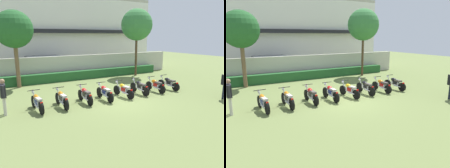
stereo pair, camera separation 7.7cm
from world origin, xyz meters
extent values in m
plane|color=olive|center=(0.00, 0.00, 0.00)|extent=(60.00, 60.00, 0.00)
cube|color=white|center=(0.00, 14.07, 3.66)|extent=(21.33, 6.00, 7.32)
cube|color=black|center=(0.00, 10.82, 4.03)|extent=(17.92, 0.50, 0.36)
cube|color=#BCB7A8|center=(0.00, 7.75, 0.98)|extent=(20.27, 0.30, 1.95)
cube|color=#235628|center=(0.00, 7.05, 0.36)|extent=(16.21, 0.70, 0.72)
cube|color=navy|center=(-1.92, 9.41, 0.74)|extent=(4.54, 1.96, 1.00)
cube|color=#2D333D|center=(-2.12, 9.40, 1.57)|extent=(2.74, 1.77, 0.65)
cylinder|color=black|center=(-0.37, 10.37, 0.34)|extent=(0.69, 0.24, 0.68)
cylinder|color=black|center=(-0.32, 8.52, 0.34)|extent=(0.69, 0.24, 0.68)
cylinder|color=black|center=(-3.52, 10.29, 0.34)|extent=(0.69, 0.24, 0.68)
cylinder|color=black|center=(-3.47, 8.45, 0.34)|extent=(0.69, 0.24, 0.68)
cylinder|color=brown|center=(-4.50, 6.40, 1.57)|extent=(0.27, 0.27, 3.14)
sphere|color=#235B28|center=(-4.50, 6.40, 4.02)|extent=(2.53, 2.53, 2.53)
cylinder|color=#4C3823|center=(5.50, 6.18, 1.79)|extent=(0.20, 0.20, 3.58)
sphere|color=#387A3D|center=(5.50, 6.18, 4.55)|extent=(2.77, 2.77, 2.77)
cylinder|color=black|center=(-4.40, 1.29, 0.31)|extent=(0.15, 0.63, 0.63)
cylinder|color=black|center=(-4.28, 0.07, 0.31)|extent=(0.15, 0.63, 0.63)
cube|color=silver|center=(-4.34, 0.63, 0.46)|extent=(0.26, 0.62, 0.22)
ellipsoid|color=orange|center=(-4.35, 0.80, 0.69)|extent=(0.26, 0.46, 0.22)
cube|color=#B2ADA3|center=(-4.32, 0.40, 0.67)|extent=(0.25, 0.54, 0.10)
cube|color=red|center=(-4.27, -0.03, 0.59)|extent=(0.11, 0.09, 0.08)
cylinder|color=silver|center=(-4.40, 1.20, 0.63)|extent=(0.07, 0.23, 0.65)
cylinder|color=black|center=(-4.39, 1.11, 0.95)|extent=(0.60, 0.10, 0.04)
sphere|color=silver|center=(-4.41, 1.31, 0.81)|extent=(0.14, 0.14, 0.14)
cylinder|color=silver|center=(-4.43, 0.37, 0.33)|extent=(0.12, 0.55, 0.07)
cube|color=navy|center=(-4.33, 0.58, 0.51)|extent=(0.27, 0.38, 0.20)
cylinder|color=black|center=(-3.17, 1.28, 0.31)|extent=(0.12, 0.62, 0.61)
cylinder|color=black|center=(-3.11, 0.07, 0.31)|extent=(0.12, 0.62, 0.61)
cube|color=silver|center=(-3.14, 0.63, 0.46)|extent=(0.23, 0.61, 0.22)
ellipsoid|color=orange|center=(-3.15, 0.80, 0.69)|extent=(0.24, 0.45, 0.22)
cube|color=beige|center=(-3.13, 0.40, 0.67)|extent=(0.23, 0.53, 0.10)
cube|color=red|center=(-3.11, -0.03, 0.59)|extent=(0.10, 0.08, 0.08)
cylinder|color=silver|center=(-3.17, 1.19, 0.63)|extent=(0.06, 0.23, 0.65)
cylinder|color=black|center=(-3.16, 1.10, 0.95)|extent=(0.60, 0.07, 0.04)
sphere|color=silver|center=(-3.17, 1.30, 0.81)|extent=(0.14, 0.14, 0.14)
cylinder|color=silver|center=(-3.25, 0.37, 0.33)|extent=(0.10, 0.55, 0.07)
cube|color=black|center=(-3.14, 0.58, 0.51)|extent=(0.26, 0.37, 0.20)
cylinder|color=black|center=(-1.84, 1.34, 0.30)|extent=(0.10, 0.61, 0.60)
cylinder|color=black|center=(-1.82, 0.13, 0.30)|extent=(0.10, 0.61, 0.60)
cube|color=silver|center=(-1.83, 0.68, 0.45)|extent=(0.21, 0.60, 0.22)
ellipsoid|color=red|center=(-1.83, 0.85, 0.68)|extent=(0.23, 0.44, 0.22)
cube|color=#4C4742|center=(-1.82, 0.45, 0.66)|extent=(0.21, 0.52, 0.10)
cube|color=red|center=(-1.81, 0.03, 0.58)|extent=(0.10, 0.08, 0.08)
cylinder|color=silver|center=(-1.84, 1.25, 0.62)|extent=(0.06, 0.23, 0.65)
cylinder|color=black|center=(-1.84, 1.16, 0.94)|extent=(0.60, 0.05, 0.04)
sphere|color=silver|center=(-1.84, 1.36, 0.80)|extent=(0.14, 0.14, 0.14)
cylinder|color=silver|center=(-1.94, 0.43, 0.32)|extent=(0.08, 0.55, 0.07)
cube|color=black|center=(-1.83, 0.63, 0.50)|extent=(0.25, 0.37, 0.20)
cylinder|color=black|center=(-0.67, 1.32, 0.30)|extent=(0.10, 0.61, 0.61)
cylinder|color=black|center=(-0.64, 0.05, 0.30)|extent=(0.10, 0.61, 0.61)
cube|color=silver|center=(-0.65, 0.63, 0.45)|extent=(0.21, 0.60, 0.22)
ellipsoid|color=red|center=(-0.66, 0.80, 0.68)|extent=(0.23, 0.44, 0.22)
cube|color=#B2ADA3|center=(-0.65, 0.40, 0.66)|extent=(0.21, 0.52, 0.10)
cube|color=red|center=(-0.64, -0.05, 0.58)|extent=(0.10, 0.08, 0.08)
cylinder|color=silver|center=(-0.66, 1.23, 0.62)|extent=(0.05, 0.23, 0.65)
cylinder|color=black|center=(-0.66, 1.14, 0.94)|extent=(0.60, 0.05, 0.04)
sphere|color=silver|center=(-0.67, 1.34, 0.80)|extent=(0.14, 0.14, 0.14)
cylinder|color=silver|center=(-0.77, 0.38, 0.32)|extent=(0.08, 0.55, 0.07)
cube|color=navy|center=(-0.65, 0.58, 0.50)|extent=(0.25, 0.36, 0.20)
cylinder|color=black|center=(0.54, 1.32, 0.29)|extent=(0.15, 0.59, 0.58)
cylinder|color=black|center=(0.68, 0.03, 0.29)|extent=(0.15, 0.59, 0.58)
cube|color=silver|center=(0.61, 0.63, 0.44)|extent=(0.26, 0.62, 0.22)
ellipsoid|color=yellow|center=(0.59, 0.80, 0.67)|extent=(0.27, 0.46, 0.22)
cube|color=#B2ADA3|center=(0.64, 0.40, 0.65)|extent=(0.25, 0.54, 0.10)
cube|color=red|center=(0.69, -0.07, 0.57)|extent=(0.11, 0.09, 0.08)
cylinder|color=silver|center=(0.55, 1.23, 0.61)|extent=(0.07, 0.23, 0.65)
cylinder|color=black|center=(0.56, 1.14, 0.93)|extent=(0.60, 0.10, 0.04)
sphere|color=silver|center=(0.54, 1.34, 0.79)|extent=(0.14, 0.14, 0.14)
cylinder|color=silver|center=(0.52, 0.37, 0.31)|extent=(0.13, 0.55, 0.07)
cube|color=#A51414|center=(0.62, 0.58, 0.49)|extent=(0.28, 0.38, 0.20)
cylinder|color=black|center=(1.83, 1.35, 0.31)|extent=(0.11, 0.62, 0.62)
cylinder|color=black|center=(1.86, 0.13, 0.31)|extent=(0.11, 0.62, 0.62)
cube|color=silver|center=(1.84, 0.69, 0.46)|extent=(0.22, 0.61, 0.22)
ellipsoid|color=black|center=(1.84, 0.86, 0.69)|extent=(0.23, 0.45, 0.22)
cube|color=#4C4742|center=(1.85, 0.46, 0.67)|extent=(0.21, 0.53, 0.10)
cube|color=red|center=(1.86, 0.03, 0.59)|extent=(0.10, 0.08, 0.08)
cylinder|color=silver|center=(1.83, 1.26, 0.63)|extent=(0.06, 0.23, 0.65)
cylinder|color=black|center=(1.83, 1.17, 0.95)|extent=(0.60, 0.05, 0.04)
sphere|color=silver|center=(1.82, 1.37, 0.81)|extent=(0.14, 0.14, 0.14)
cylinder|color=silver|center=(1.73, 0.44, 0.33)|extent=(0.08, 0.55, 0.07)
cube|color=black|center=(1.84, 0.64, 0.51)|extent=(0.25, 0.37, 0.20)
cylinder|color=black|center=(3.09, 1.32, 0.29)|extent=(0.10, 0.57, 0.57)
cylinder|color=black|center=(3.11, 0.07, 0.29)|extent=(0.10, 0.57, 0.57)
cube|color=silver|center=(3.10, 0.65, 0.44)|extent=(0.21, 0.60, 0.22)
ellipsoid|color=orange|center=(3.10, 0.82, 0.67)|extent=(0.23, 0.44, 0.22)
cube|color=#4C4742|center=(3.11, 0.42, 0.65)|extent=(0.21, 0.52, 0.10)
cube|color=red|center=(3.11, -0.03, 0.57)|extent=(0.10, 0.08, 0.08)
cylinder|color=silver|center=(3.09, 1.23, 0.61)|extent=(0.05, 0.23, 0.65)
cylinder|color=black|center=(3.09, 1.14, 0.93)|extent=(0.60, 0.05, 0.04)
sphere|color=silver|center=(3.09, 1.34, 0.79)|extent=(0.14, 0.14, 0.14)
cylinder|color=silver|center=(2.99, 0.40, 0.31)|extent=(0.08, 0.55, 0.07)
cube|color=#A51414|center=(3.10, 0.60, 0.49)|extent=(0.25, 0.36, 0.20)
cylinder|color=black|center=(4.24, 1.37, 0.29)|extent=(0.14, 0.58, 0.57)
cylinder|color=black|center=(4.35, 0.10, 0.29)|extent=(0.14, 0.58, 0.57)
cube|color=silver|center=(4.30, 0.68, 0.44)|extent=(0.25, 0.61, 0.22)
ellipsoid|color=black|center=(4.28, 0.85, 0.67)|extent=(0.26, 0.46, 0.22)
cube|color=#4C4742|center=(4.32, 0.46, 0.65)|extent=(0.24, 0.54, 0.10)
cube|color=red|center=(4.36, 0.00, 0.57)|extent=(0.11, 0.09, 0.08)
cylinder|color=silver|center=(4.25, 1.28, 0.61)|extent=(0.07, 0.23, 0.65)
cylinder|color=black|center=(4.25, 1.19, 0.93)|extent=(0.60, 0.09, 0.04)
sphere|color=silver|center=(4.24, 1.39, 0.79)|extent=(0.14, 0.14, 0.14)
cylinder|color=silver|center=(4.20, 0.43, 0.31)|extent=(0.12, 0.55, 0.07)
cube|color=black|center=(4.30, 0.63, 0.49)|extent=(0.27, 0.38, 0.20)
cylinder|color=beige|center=(-5.74, 1.01, 0.42)|extent=(0.13, 0.13, 0.84)
cylinder|color=beige|center=(-5.74, 0.79, 0.42)|extent=(0.13, 0.13, 0.84)
cube|color=#232328|center=(-5.74, 0.90, 1.14)|extent=(0.22, 0.49, 0.60)
cylinder|color=#232328|center=(-5.74, 1.19, 1.16)|extent=(0.09, 0.09, 0.57)
cylinder|color=#232328|center=(-5.74, 0.60, 1.16)|extent=(0.09, 0.09, 0.57)
sphere|color=#9E7556|center=(-5.74, 0.90, 1.58)|extent=(0.23, 0.23, 0.23)
cylinder|color=black|center=(5.40, -2.55, 0.41)|extent=(0.13, 0.13, 0.83)
cylinder|color=black|center=(5.41, -2.37, 1.14)|extent=(0.09, 0.09, 0.56)
camera|label=1|loc=(-6.07, -9.63, 3.57)|focal=34.08mm
camera|label=2|loc=(-6.01, -9.67, 3.57)|focal=34.08mm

